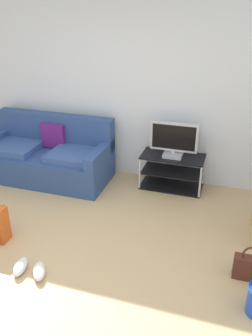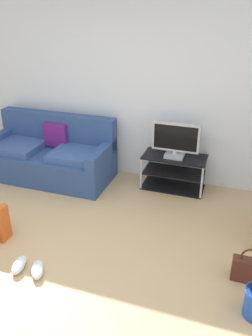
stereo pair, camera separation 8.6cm
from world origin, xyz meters
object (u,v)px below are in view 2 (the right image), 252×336
at_px(flat_tv, 175,141).
at_px(handbag, 250,270).
at_px(couch, 51,156).
at_px(tv_stand, 174,172).
at_px(sneakers_pair, 28,267).

bearing_deg(flat_tv, handbag, -55.41).
distance_m(couch, flat_tv, 1.87).
bearing_deg(handbag, tv_stand, 124.21).
xyz_separation_m(couch, tv_stand, (1.82, 0.23, -0.09)).
relative_size(flat_tv, handbag, 1.70).
xyz_separation_m(tv_stand, handbag, (1.09, -1.60, -0.11)).
relative_size(tv_stand, handbag, 2.30).
height_order(couch, tv_stand, couch).
distance_m(couch, tv_stand, 1.84).
height_order(couch, sneakers_pair, couch).
height_order(tv_stand, handbag, tv_stand).
bearing_deg(handbag, flat_tv, 124.59).
bearing_deg(sneakers_pair, handbag, 15.46).
height_order(flat_tv, sneakers_pair, flat_tv).
relative_size(flat_tv, sneakers_pair, 1.54).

